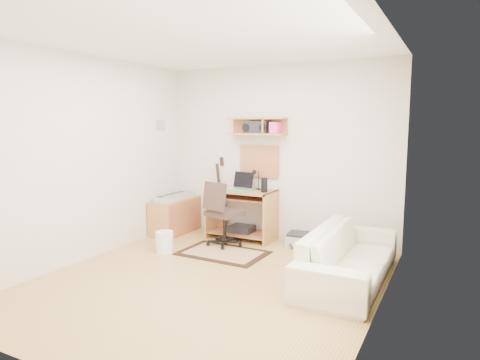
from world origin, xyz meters
The scene contains 22 objects.
floor centered at (0.00, 0.00, -0.01)m, with size 3.60×4.00×0.01m, color tan.
ceiling centered at (0.00, 0.00, 2.60)m, with size 3.60×4.00×0.01m, color white.
back_wall centered at (0.00, 2.00, 1.30)m, with size 3.60×0.01×2.60m, color beige.
left_wall centered at (-1.80, 0.00, 1.30)m, with size 0.01×4.00×2.60m, color beige.
right_wall centered at (1.80, 0.00, 1.30)m, with size 0.01×4.00×2.60m, color beige.
wall_shelf centered at (-0.30, 1.88, 1.70)m, with size 0.90×0.25×0.26m, color #BC7E42.
cork_board centered at (-0.30, 1.98, 1.17)m, with size 0.64×0.03×0.49m, color tan.
wall_photo centered at (-1.79, 1.50, 1.72)m, with size 0.02×0.20×0.15m, color #4C8CBF.
desk centered at (-0.47, 1.73, 0.38)m, with size 1.00×0.55×0.75m, color #BC7E42, non-canonical shape.
laptop centered at (-0.51, 1.71, 0.88)m, with size 0.35×0.35×0.26m, color silver, non-canonical shape.
speaker centered at (-0.08, 1.68, 0.86)m, with size 0.10×0.10×0.21m, color black.
desk_lamp centered at (-0.26, 1.87, 0.90)m, with size 0.10×0.10×0.30m, color black, non-canonical shape.
pencil_cup centered at (-0.14, 1.83, 0.81)m, with size 0.08×0.08×0.11m, color #335899.
boombox centered at (-0.29, 1.87, 1.68)m, with size 0.37×0.17×0.19m, color black.
rug centered at (-0.35, 0.93, 0.01)m, with size 1.14×0.76×0.02m, color #C9B487.
task_chair centered at (-0.51, 1.27, 0.47)m, with size 0.48×0.48×0.95m, color #362620, non-canonical shape.
cabinet centered at (-1.58, 1.55, 0.28)m, with size 0.40×0.90×0.55m, color #BC7E42.
music_keyboard centered at (-1.58, 1.55, 0.58)m, with size 0.24×0.76×0.07m, color #B2B5BA.
guitar centered at (-0.96, 1.86, 0.61)m, with size 0.32×0.20×1.22m, color #A35D32, non-canonical shape.
waste_basket centered at (-1.09, 0.62, 0.14)m, with size 0.24×0.24×0.29m, color white.
printer centered at (0.48, 1.80, 0.09)m, with size 0.44×0.34×0.17m, color #A5A8AA.
sofa centered at (1.38, 0.73, 0.39)m, with size 1.97×0.58×0.77m, color beige.
Camera 1 is at (2.38, -3.85, 1.74)m, focal length 31.57 mm.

